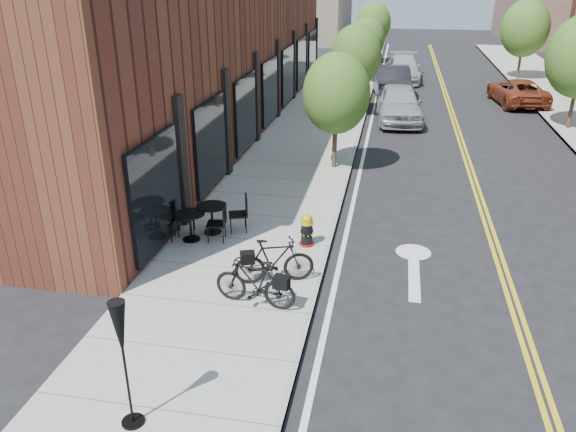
# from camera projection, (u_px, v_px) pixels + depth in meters

# --- Properties ---
(ground) EXTENTS (120.00, 120.00, 0.00)m
(ground) POSITION_uv_depth(u_px,v_px,m) (312.00, 319.00, 11.01)
(ground) COLOR black
(ground) RESTS_ON ground
(sidewalk_near) EXTENTS (4.00, 70.00, 0.12)m
(sidewalk_near) POSITION_uv_depth(u_px,v_px,m) (298.00, 157.00, 20.32)
(sidewalk_near) COLOR #9E9B93
(sidewalk_near) RESTS_ON ground
(building_near) EXTENTS (5.00, 28.00, 7.00)m
(building_near) POSITION_uv_depth(u_px,v_px,m) (209.00, 43.00, 23.30)
(building_near) COLOR #4E2119
(building_near) RESTS_ON ground
(tree_near_a) EXTENTS (2.20, 2.20, 3.81)m
(tree_near_a) POSITION_uv_depth(u_px,v_px,m) (336.00, 94.00, 18.15)
(tree_near_a) COLOR #382B1E
(tree_near_a) RESTS_ON sidewalk_near
(tree_near_b) EXTENTS (2.30, 2.30, 3.98)m
(tree_near_b) POSITION_uv_depth(u_px,v_px,m) (356.00, 56.00, 25.30)
(tree_near_b) COLOR #382B1E
(tree_near_b) RESTS_ON sidewalk_near
(tree_near_c) EXTENTS (2.10, 2.10, 3.67)m
(tree_near_c) POSITION_uv_depth(u_px,v_px,m) (367.00, 40.00, 32.56)
(tree_near_c) COLOR #382B1E
(tree_near_c) RESTS_ON sidewalk_near
(tree_near_d) EXTENTS (2.40, 2.40, 4.11)m
(tree_near_d) POSITION_uv_depth(u_px,v_px,m) (374.00, 23.00, 39.65)
(tree_near_d) COLOR #382B1E
(tree_near_d) RESTS_ON sidewalk_near
(tree_far_c) EXTENTS (2.80, 2.80, 4.62)m
(tree_far_c) POSITION_uv_depth(u_px,v_px,m) (525.00, 28.00, 33.47)
(tree_far_c) COLOR #382B1E
(tree_far_c) RESTS_ON sidewalk_far
(fire_hydrant) EXTENTS (0.48, 0.48, 0.83)m
(fire_hydrant) POSITION_uv_depth(u_px,v_px,m) (307.00, 230.00, 13.58)
(fire_hydrant) COLOR maroon
(fire_hydrant) RESTS_ON sidewalk_near
(bicycle_left) EXTENTS (1.76, 0.74, 1.02)m
(bicycle_left) POSITION_uv_depth(u_px,v_px,m) (255.00, 282.00, 11.07)
(bicycle_left) COLOR black
(bicycle_left) RESTS_ON sidewalk_near
(bicycle_right) EXTENTS (1.77, 1.01, 1.03)m
(bicycle_right) POSITION_uv_depth(u_px,v_px,m) (274.00, 261.00, 11.89)
(bicycle_right) COLOR black
(bicycle_right) RESTS_ON sidewalk_near
(bistro_set_b) EXTENTS (1.77, 0.85, 0.94)m
(bistro_set_b) POSITION_uv_depth(u_px,v_px,m) (190.00, 222.00, 13.79)
(bistro_set_b) COLOR black
(bistro_set_b) RESTS_ON sidewalk_near
(bistro_set_c) EXTENTS (1.82, 0.98, 0.96)m
(bistro_set_c) POSITION_uv_depth(u_px,v_px,m) (212.00, 215.00, 14.19)
(bistro_set_c) COLOR black
(bistro_set_c) RESTS_ON sidewalk_near
(patio_umbrella) EXTENTS (0.34, 0.34, 2.10)m
(patio_umbrella) POSITION_uv_depth(u_px,v_px,m) (121.00, 339.00, 7.74)
(patio_umbrella) COLOR black
(patio_umbrella) RESTS_ON sidewalk_near
(parked_car_a) EXTENTS (2.33, 4.86, 1.60)m
(parked_car_a) POSITION_uv_depth(u_px,v_px,m) (399.00, 104.00, 25.03)
(parked_car_a) COLOR #A1A2A9
(parked_car_a) RESTS_ON ground
(parked_car_b) EXTENTS (2.25, 5.10, 1.63)m
(parked_car_b) POSITION_uv_depth(u_px,v_px,m) (392.00, 83.00, 29.50)
(parked_car_b) COLOR black
(parked_car_b) RESTS_ON ground
(parked_car_c) EXTENTS (2.15, 5.22, 1.51)m
(parked_car_c) POSITION_uv_depth(u_px,v_px,m) (403.00, 68.00, 34.19)
(parked_car_c) COLOR #AEADB2
(parked_car_c) RESTS_ON ground
(parked_car_far) EXTENTS (2.69, 4.83, 1.28)m
(parked_car_far) POSITION_uv_depth(u_px,v_px,m) (517.00, 92.00, 28.29)
(parked_car_far) COLOR maroon
(parked_car_far) RESTS_ON ground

